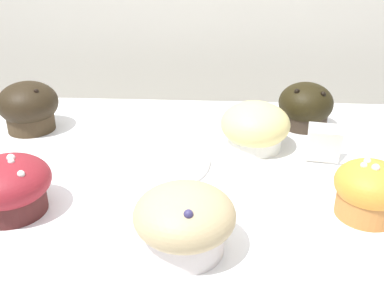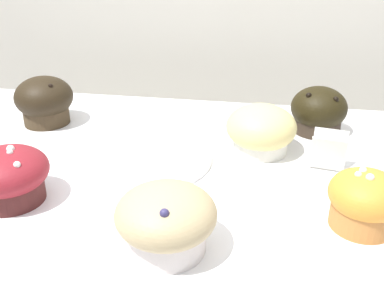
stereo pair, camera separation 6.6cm
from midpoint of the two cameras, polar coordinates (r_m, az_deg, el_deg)
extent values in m
cube|color=beige|center=(1.24, -0.06, 8.37)|extent=(3.20, 0.10, 1.80)
cylinder|color=white|center=(0.75, 5.43, 0.98)|extent=(0.09, 0.09, 0.04)
ellipsoid|color=#D9C87D|center=(0.74, 5.50, 2.50)|extent=(0.11, 0.11, 0.07)
cylinder|color=#40321F|center=(0.87, -21.93, 3.25)|extent=(0.08, 0.08, 0.05)
ellipsoid|color=black|center=(0.86, -22.21, 4.84)|extent=(0.11, 0.11, 0.07)
sphere|color=black|center=(0.83, -21.39, 6.24)|extent=(0.01, 0.01, 0.01)
cylinder|color=#C47A3B|center=(0.60, 18.53, -6.78)|extent=(0.08, 0.08, 0.05)
ellipsoid|color=orange|center=(0.59, 18.84, -4.91)|extent=(0.09, 0.09, 0.06)
sphere|color=white|center=(0.57, 19.27, -2.97)|extent=(0.01, 0.01, 0.01)
sphere|color=white|center=(0.57, 17.95, -2.71)|extent=(0.01, 0.01, 0.01)
sphere|color=white|center=(0.58, 18.40, -2.19)|extent=(0.01, 0.01, 0.01)
cylinder|color=#32281E|center=(0.84, 11.94, 3.62)|extent=(0.08, 0.08, 0.05)
ellipsoid|color=black|center=(0.84, 12.08, 5.06)|extent=(0.10, 0.10, 0.08)
sphere|color=black|center=(0.81, 14.08, 6.13)|extent=(0.01, 0.01, 0.01)
sphere|color=black|center=(0.80, 10.90, 6.54)|extent=(0.01, 0.01, 0.01)
cylinder|color=#4C201F|center=(0.63, -24.85, -6.08)|extent=(0.09, 0.09, 0.05)
ellipsoid|color=maroon|center=(0.62, -25.23, -4.30)|extent=(0.11, 0.11, 0.06)
sphere|color=white|center=(0.58, -23.97, -3.58)|extent=(0.01, 0.01, 0.01)
sphere|color=white|center=(0.60, -24.94, -2.12)|extent=(0.01, 0.01, 0.01)
sphere|color=white|center=(0.61, -24.92, -1.71)|extent=(0.01, 0.01, 0.01)
cylinder|color=silver|center=(0.51, -4.70, -11.28)|extent=(0.09, 0.09, 0.05)
ellipsoid|color=tan|center=(0.50, -4.80, -9.08)|extent=(0.11, 0.11, 0.06)
sphere|color=navy|center=(0.46, -4.65, -9.01)|extent=(0.01, 0.01, 0.01)
cylinder|color=white|center=(0.71, -8.58, -2.28)|extent=(0.20, 0.20, 0.01)
torus|color=white|center=(0.71, -8.60, -2.07)|extent=(0.20, 0.20, 0.01)
cube|color=white|center=(0.72, 13.88, 0.17)|extent=(0.05, 0.03, 0.06)
cube|color=silver|center=(0.70, 13.86, -0.52)|extent=(0.05, 0.03, 0.06)
camera|label=1|loc=(0.03, -92.86, -1.37)|focal=42.00mm
camera|label=2|loc=(0.03, 87.14, 1.37)|focal=42.00mm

